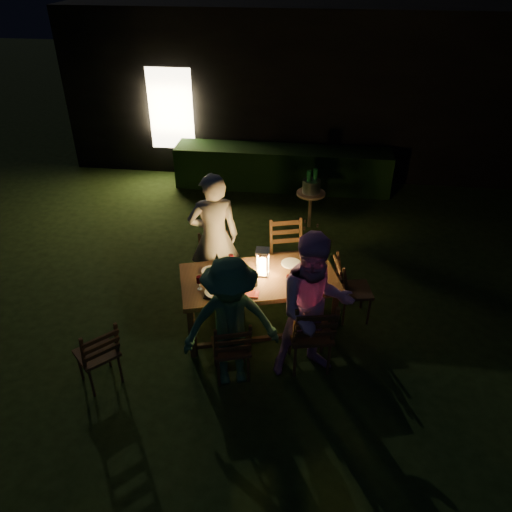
# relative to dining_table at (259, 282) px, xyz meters

# --- Properties ---
(garden_envelope) EXTENTS (40.00, 40.00, 3.20)m
(garden_envelope) POSITION_rel_dining_table_xyz_m (0.41, 6.76, 0.88)
(garden_envelope) COLOR black
(garden_envelope) RESTS_ON ground
(dining_table) EXTENTS (2.06, 1.45, 0.78)m
(dining_table) POSITION_rel_dining_table_xyz_m (0.00, 0.00, 0.00)
(dining_table) COLOR #443016
(dining_table) RESTS_ON ground
(chair_near_left) EXTENTS (0.51, 0.53, 0.90)m
(chair_near_left) POSITION_rel_dining_table_xyz_m (-0.20, -0.87, -0.43)
(chair_near_left) COLOR #443016
(chair_near_left) RESTS_ON ground
(chair_near_right) EXTENTS (0.57, 0.60, 1.06)m
(chair_near_right) POSITION_rel_dining_table_xyz_m (0.66, -0.60, -0.38)
(chair_near_right) COLOR #443016
(chair_near_right) RESTS_ON ground
(chair_far_left) EXTENTS (0.53, 0.55, 0.93)m
(chair_far_left) POSITION_rel_dining_table_xyz_m (-0.66, 0.60, -0.42)
(chair_far_left) COLOR #443016
(chair_far_left) RESTS_ON ground
(chair_far_right) EXTENTS (0.58, 0.61, 1.03)m
(chair_far_right) POSITION_rel_dining_table_xyz_m (0.29, 0.90, -0.39)
(chair_far_right) COLOR #443016
(chair_far_right) RESTS_ON ground
(chair_end) EXTENTS (0.52, 0.49, 0.93)m
(chair_end) POSITION_rel_dining_table_xyz_m (1.17, 0.37, -0.42)
(chair_end) COLOR #443016
(chair_end) RESTS_ON ground
(chair_spare) EXTENTS (0.60, 0.59, 0.91)m
(chair_spare) POSITION_rel_dining_table_xyz_m (-1.62, -1.16, -0.42)
(chair_spare) COLOR #443016
(chair_spare) RESTS_ON ground
(person_house_side) EXTENTS (0.76, 0.61, 1.81)m
(person_house_side) POSITION_rel_dining_table_xyz_m (-0.68, 0.65, 0.20)
(person_house_side) COLOR beige
(person_house_side) RESTS_ON ground
(person_opp_right) EXTENTS (1.03, 0.90, 1.78)m
(person_opp_right) POSITION_rel_dining_table_xyz_m (0.68, -0.65, 0.19)
(person_opp_right) COLOR #DE99D7
(person_opp_right) RESTS_ON ground
(person_opp_left) EXTENTS (1.15, 0.87, 1.59)m
(person_opp_left) POSITION_rel_dining_table_xyz_m (-0.18, -0.92, 0.09)
(person_opp_left) COLOR #356B48
(person_opp_left) RESTS_ON ground
(lantern) EXTENTS (0.16, 0.16, 0.35)m
(lantern) POSITION_rel_dining_table_xyz_m (0.03, 0.06, 0.23)
(lantern) COLOR white
(lantern) RESTS_ON dining_table
(plate_far_left) EXTENTS (0.25, 0.25, 0.01)m
(plate_far_left) POSITION_rel_dining_table_xyz_m (-0.59, 0.04, 0.08)
(plate_far_left) COLOR white
(plate_far_left) RESTS_ON dining_table
(plate_near_left) EXTENTS (0.25, 0.25, 0.01)m
(plate_near_left) POSITION_rel_dining_table_xyz_m (-0.46, -0.37, 0.08)
(plate_near_left) COLOR white
(plate_near_left) RESTS_ON dining_table
(plate_far_right) EXTENTS (0.25, 0.25, 0.01)m
(plate_far_right) POSITION_rel_dining_table_xyz_m (0.36, 0.34, 0.08)
(plate_far_right) COLOR white
(plate_far_right) RESTS_ON dining_table
(plate_near_right) EXTENTS (0.25, 0.25, 0.01)m
(plate_near_right) POSITION_rel_dining_table_xyz_m (0.50, -0.07, 0.08)
(plate_near_right) COLOR white
(plate_near_right) RESTS_ON dining_table
(wineglass_a) EXTENTS (0.06, 0.06, 0.18)m
(wineglass_a) POSITION_rel_dining_table_xyz_m (-0.37, 0.18, 0.16)
(wineglass_a) COLOR #59070F
(wineglass_a) RESTS_ON dining_table
(wineglass_b) EXTENTS (0.06, 0.06, 0.18)m
(wineglass_b) POSITION_rel_dining_table_xyz_m (-0.65, -0.33, 0.16)
(wineglass_b) COLOR #59070F
(wineglass_b) RESTS_ON dining_table
(wineglass_c) EXTENTS (0.06, 0.06, 0.18)m
(wineglass_c) POSITION_rel_dining_table_xyz_m (0.37, -0.18, 0.16)
(wineglass_c) COLOR #59070F
(wineglass_c) RESTS_ON dining_table
(wineglass_d) EXTENTS (0.06, 0.06, 0.18)m
(wineglass_d) POSITION_rel_dining_table_xyz_m (0.54, 0.36, 0.16)
(wineglass_d) COLOR #59070F
(wineglass_d) RESTS_ON dining_table
(wineglass_e) EXTENTS (0.06, 0.06, 0.18)m
(wineglass_e) POSITION_rel_dining_table_xyz_m (-0.01, -0.32, 0.16)
(wineglass_e) COLOR silver
(wineglass_e) RESTS_ON dining_table
(bottle_table) EXTENTS (0.07, 0.07, 0.28)m
(bottle_table) POSITION_rel_dining_table_xyz_m (-0.24, -0.08, 0.22)
(bottle_table) COLOR #0F471E
(bottle_table) RESTS_ON dining_table
(napkin_left) EXTENTS (0.18, 0.14, 0.01)m
(napkin_left) POSITION_rel_dining_table_xyz_m (-0.05, -0.35, 0.08)
(napkin_left) COLOR red
(napkin_left) RESTS_ON dining_table
(napkin_right) EXTENTS (0.18, 0.14, 0.01)m
(napkin_right) POSITION_rel_dining_table_xyz_m (0.61, -0.12, 0.08)
(napkin_right) COLOR red
(napkin_right) RESTS_ON dining_table
(phone) EXTENTS (0.14, 0.07, 0.01)m
(phone) POSITION_rel_dining_table_xyz_m (-0.50, -0.47, 0.08)
(phone) COLOR black
(phone) RESTS_ON dining_table
(side_table) EXTENTS (0.48, 0.48, 0.65)m
(side_table) POSITION_rel_dining_table_xyz_m (0.53, 2.75, -0.13)
(side_table) COLOR olive
(side_table) RESTS_ON ground
(ice_bucket) EXTENTS (0.30, 0.30, 0.22)m
(ice_bucket) POSITION_rel_dining_table_xyz_m (0.53, 2.75, 0.06)
(ice_bucket) COLOR #A5A8AD
(ice_bucket) RESTS_ON side_table
(bottle_bucket_a) EXTENTS (0.07, 0.07, 0.32)m
(bottle_bucket_a) POSITION_rel_dining_table_xyz_m (0.48, 2.71, 0.11)
(bottle_bucket_a) COLOR #0F471E
(bottle_bucket_a) RESTS_ON side_table
(bottle_bucket_b) EXTENTS (0.07, 0.07, 0.32)m
(bottle_bucket_b) POSITION_rel_dining_table_xyz_m (0.58, 2.79, 0.11)
(bottle_bucket_b) COLOR #0F471E
(bottle_bucket_b) RESTS_ON side_table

